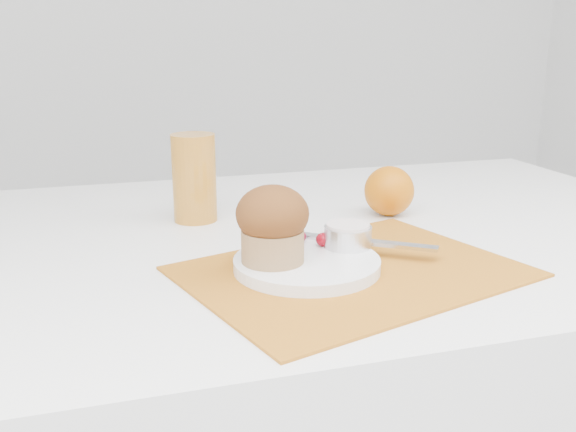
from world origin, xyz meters
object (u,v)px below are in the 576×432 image
object	(u,v)px
plate	(307,264)
juice_glass	(194,178)
muffin	(272,223)
orange	(389,191)

from	to	relation	value
plate	juice_glass	distance (m)	0.29
muffin	juice_glass	bearing A→B (deg)	101.24
orange	muffin	distance (m)	0.32
orange	muffin	bearing A→B (deg)	-140.73
plate	juice_glass	world-z (taller)	juice_glass
orange	juice_glass	world-z (taller)	juice_glass
orange	muffin	xyz separation A→B (m)	(-0.25, -0.20, 0.03)
orange	juice_glass	xyz separation A→B (m)	(-0.30, 0.06, 0.03)
plate	muffin	world-z (taller)	muffin
plate	orange	bearing A→B (deg)	44.91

